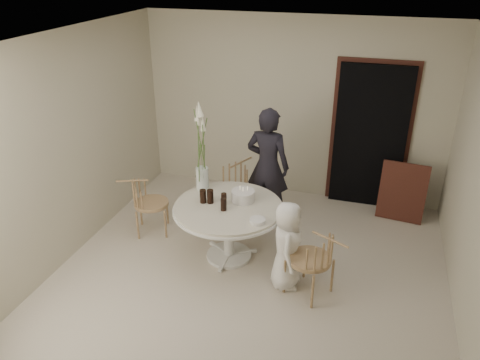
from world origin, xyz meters
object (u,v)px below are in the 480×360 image
(chair_right, at_px, (319,257))
(flower_vase, at_px, (201,156))
(table, at_px, (228,214))
(chair_far, at_px, (236,183))
(chair_left, at_px, (142,198))
(girl, at_px, (268,166))
(birthday_cake, at_px, (243,196))
(boy, at_px, (287,246))

(chair_right, distance_m, flower_vase, 1.89)
(table, bearing_deg, chair_far, 102.31)
(table, distance_m, chair_left, 1.30)
(chair_far, bearing_deg, girl, 34.36)
(chair_far, xyz_separation_m, birthday_cake, (0.34, -0.78, 0.25))
(chair_left, xyz_separation_m, boy, (2.06, -0.56, 0.02))
(table, distance_m, birthday_cake, 0.28)
(birthday_cake, bearing_deg, boy, -37.36)
(chair_far, height_order, chair_right, chair_far)
(chair_left, bearing_deg, flower_vase, -105.21)
(chair_left, bearing_deg, chair_far, -77.45)
(chair_far, bearing_deg, flower_vase, -88.04)
(chair_far, bearing_deg, chair_right, -22.50)
(boy, bearing_deg, flower_vase, 50.65)
(chair_far, relative_size, flower_vase, 0.73)
(chair_left, distance_m, birthday_cake, 1.44)
(chair_left, xyz_separation_m, girl, (1.50, 0.81, 0.31))
(chair_far, xyz_separation_m, chair_right, (1.37, -1.39, -0.02))
(table, relative_size, chair_far, 1.58)
(table, bearing_deg, chair_left, 169.90)
(chair_right, distance_m, boy, 0.39)
(birthday_cake, distance_m, flower_vase, 0.71)
(boy, bearing_deg, chair_far, 26.21)
(chair_right, xyz_separation_m, chair_left, (-2.44, 0.67, -0.02))
(table, xyz_separation_m, chair_far, (-0.21, 0.95, -0.07))
(boy, bearing_deg, chair_right, -117.41)
(boy, relative_size, birthday_cake, 3.76)
(table, distance_m, chair_far, 0.97)
(table, xyz_separation_m, girl, (0.22, 1.04, 0.21))
(boy, distance_m, birthday_cake, 0.87)
(girl, height_order, birthday_cake, girl)
(girl, bearing_deg, flower_vase, 52.96)
(chair_left, bearing_deg, boy, -126.63)
(chair_left, height_order, flower_vase, flower_vase)
(boy, relative_size, flower_vase, 0.91)
(chair_far, height_order, flower_vase, flower_vase)
(boy, height_order, flower_vase, flower_vase)
(boy, height_order, birthday_cake, boy)
(chair_far, distance_m, girl, 0.52)
(flower_vase, bearing_deg, chair_far, 69.01)
(chair_far, relative_size, chair_right, 1.03)
(girl, distance_m, boy, 1.51)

